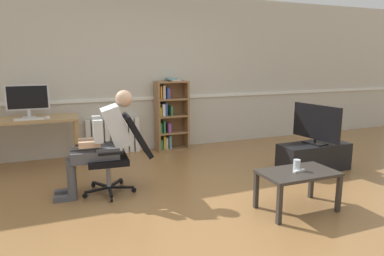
# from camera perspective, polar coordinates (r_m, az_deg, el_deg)

# --- Properties ---
(ground_plane) EXTENTS (18.00, 18.00, 0.00)m
(ground_plane) POSITION_cam_1_polar(r_m,az_deg,el_deg) (3.93, 2.68, -12.52)
(ground_plane) COLOR olive
(back_wall) EXTENTS (12.00, 0.13, 2.70)m
(back_wall) POSITION_cam_1_polar(r_m,az_deg,el_deg) (6.11, -7.75, 8.95)
(back_wall) COLOR beige
(back_wall) RESTS_ON ground_plane
(computer_desk) EXTENTS (1.33, 0.63, 0.76)m
(computer_desk) POSITION_cam_1_polar(r_m,az_deg,el_deg) (5.50, -25.33, 0.42)
(computer_desk) COLOR tan
(computer_desk) RESTS_ON ground_plane
(imac_monitor) EXTENTS (0.59, 0.14, 0.48)m
(imac_monitor) POSITION_cam_1_polar(r_m,az_deg,el_deg) (5.53, -25.67, 4.45)
(imac_monitor) COLOR silver
(imac_monitor) RESTS_ON computer_desk
(keyboard) EXTENTS (0.41, 0.12, 0.02)m
(keyboard) POSITION_cam_1_polar(r_m,az_deg,el_deg) (5.35, -25.40, 1.37)
(keyboard) COLOR white
(keyboard) RESTS_ON computer_desk
(computer_mouse) EXTENTS (0.06, 0.10, 0.03)m
(computer_mouse) POSITION_cam_1_polar(r_m,az_deg,el_deg) (5.35, -22.87, 1.66)
(computer_mouse) COLOR white
(computer_mouse) RESTS_ON computer_desk
(bookshelf) EXTENTS (0.57, 0.30, 1.27)m
(bookshelf) POSITION_cam_1_polar(r_m,az_deg,el_deg) (6.08, -3.78, 2.02)
(bookshelf) COLOR olive
(bookshelf) RESTS_ON ground_plane
(radiator) EXTENTS (0.90, 0.08, 0.61)m
(radiator) POSITION_cam_1_polar(r_m,az_deg,el_deg) (6.01, -12.95, -1.32)
(radiator) COLOR white
(radiator) RESTS_ON ground_plane
(office_chair) EXTENTS (0.85, 0.62, 0.95)m
(office_chair) POSITION_cam_1_polar(r_m,az_deg,el_deg) (4.21, -11.70, -3.60)
(office_chair) COLOR black
(office_chair) RESTS_ON ground_plane
(person_seated) EXTENTS (0.96, 0.41, 1.24)m
(person_seated) POSITION_cam_1_polar(r_m,az_deg,el_deg) (4.16, -14.55, -1.97)
(person_seated) COLOR #4C4C51
(person_seated) RESTS_ON ground_plane
(tv_stand) EXTENTS (1.05, 0.41, 0.40)m
(tv_stand) POSITION_cam_1_polar(r_m,az_deg,el_deg) (5.30, 19.58, -4.55)
(tv_stand) COLOR black
(tv_stand) RESTS_ON ground_plane
(tv_screen) EXTENTS (0.24, 0.81, 0.57)m
(tv_screen) POSITION_cam_1_polar(r_m,az_deg,el_deg) (5.20, 19.95, 0.70)
(tv_screen) COLOR black
(tv_screen) RESTS_ON tv_stand
(coffee_table) EXTENTS (0.81, 0.48, 0.43)m
(coffee_table) POSITION_cam_1_polar(r_m,az_deg,el_deg) (3.82, 17.19, -7.75)
(coffee_table) COLOR #332D28
(coffee_table) RESTS_ON ground_plane
(drinking_glass) EXTENTS (0.07, 0.07, 0.12)m
(drinking_glass) POSITION_cam_1_polar(r_m,az_deg,el_deg) (3.81, 17.03, -5.92)
(drinking_glass) COLOR silver
(drinking_glass) RESTS_ON coffee_table
(spare_remote) EXTENTS (0.15, 0.06, 0.02)m
(spare_remote) POSITION_cam_1_polar(r_m,az_deg,el_deg) (3.79, 17.38, -6.81)
(spare_remote) COLOR white
(spare_remote) RESTS_ON coffee_table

